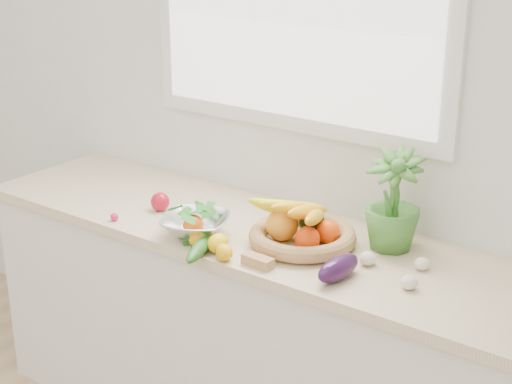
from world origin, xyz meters
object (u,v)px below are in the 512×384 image
Objects in this scene: fruit_basket at (302,230)px; potted_herb at (393,200)px; colander_with_spinach at (195,220)px; apple at (160,202)px; cucumber at (202,246)px; eggplant at (338,268)px.

potted_herb is at bearing 31.04° from fruit_basket.
colander_with_spinach is at bearing -151.63° from potted_herb.
apple is 0.23× the size of colander_with_spinach.
potted_herb reaches higher than cucumber.
fruit_basket is (0.23, 0.26, 0.03)m from cucumber.
potted_herb is 0.74× the size of fruit_basket.
fruit_basket reaches higher than apple.
apple is 0.38× the size of eggplant.
eggplant is at bearing -94.06° from potted_herb.
colander_with_spinach is (-0.58, -0.01, 0.02)m from eggplant.
cucumber is at bearing -28.17° from apple.
cucumber is 0.76× the size of potted_herb.
cucumber is (-0.47, -0.10, -0.01)m from eggplant.
colander_with_spinach reaches higher than cucumber.
colander_with_spinach reaches higher than apple.
fruit_basket reaches higher than colander_with_spinach.
fruit_basket is at bearing 26.22° from colander_with_spinach.
apple is 0.86m from eggplant.
apple is 0.15× the size of fruit_basket.
potted_herb reaches higher than apple.
cucumber is (0.38, -0.20, -0.01)m from apple.
colander_with_spinach is at bearing -153.78° from fruit_basket.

